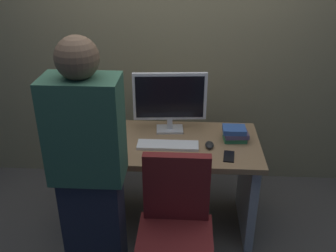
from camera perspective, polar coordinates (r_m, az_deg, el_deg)
ground_plane at (r=3.17m, az=0.05°, el=-14.02°), size 9.00×9.00×0.00m
wall_back at (r=3.22m, az=0.86°, el=16.47°), size 6.40×0.10×3.00m
desk at (r=2.87m, az=0.06°, el=-6.42°), size 1.31×0.68×0.73m
office_chair at (r=2.38m, az=1.08°, el=-16.72°), size 0.52×0.52×0.94m
person_at_desk at (r=2.21m, az=-11.58°, el=-7.54°), size 0.40×0.24×1.64m
monitor at (r=2.80m, az=0.31°, el=4.04°), size 0.54×0.16×0.46m
keyboard at (r=2.68m, az=0.00°, el=-2.88°), size 0.43×0.13×0.02m
mouse at (r=2.69m, az=6.20°, el=-2.82°), size 0.06×0.10×0.03m
cup_near_keyboard at (r=2.66m, az=-10.33°, el=-2.57°), size 0.08×0.08×0.10m
cup_by_monitor at (r=2.96m, az=-8.03°, el=0.63°), size 0.07×0.07×0.09m
book_stack at (r=2.79m, az=9.96°, el=-1.12°), size 0.19×0.16×0.11m
cell_phone at (r=2.60m, az=9.07°, el=-4.50°), size 0.09×0.15×0.01m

